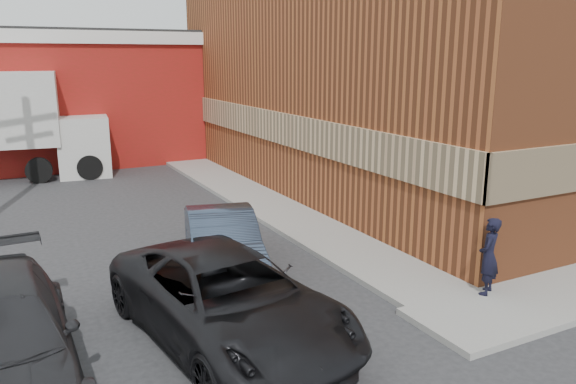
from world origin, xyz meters
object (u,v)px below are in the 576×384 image
warehouse (8,97)px  sedan (223,243)px  brick_building (445,52)px  man (489,256)px  suv_a (228,299)px

warehouse → sedan: (3.47, -16.66, -2.15)m
brick_building → warehouse: (-14.50, 11.00, -1.87)m
brick_building → sedan: bearing=-152.9°
brick_building → man: 12.24m
warehouse → brick_building: bearing=-37.2°
man → suv_a: size_ratio=0.29×
sedan → suv_a: (-1.00, -2.84, 0.06)m
suv_a → brick_building: bearing=27.7°
man → sedan: man is taller
warehouse → man: bearing=-69.8°
warehouse → sedan: warehouse is taller
man → suv_a: 5.03m
warehouse → man: warehouse is taller
warehouse → suv_a: 19.77m
brick_building → warehouse: bearing=142.8°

